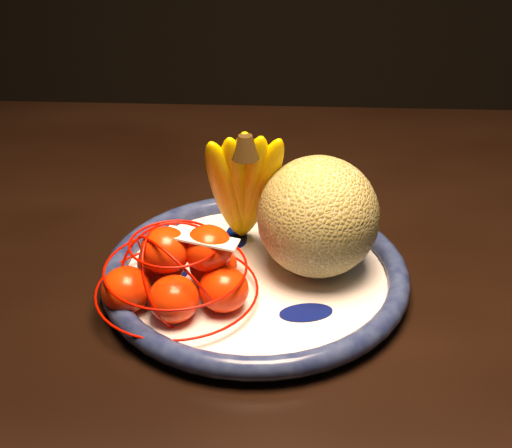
# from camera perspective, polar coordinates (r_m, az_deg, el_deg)

# --- Properties ---
(dining_table) EXTENTS (1.46, 0.89, 0.72)m
(dining_table) POSITION_cam_1_polar(r_m,az_deg,el_deg) (0.89, -0.42, -5.29)
(dining_table) COLOR black
(dining_table) RESTS_ON ground
(fruit_bowl) EXTENTS (0.33, 0.33, 0.03)m
(fruit_bowl) POSITION_cam_1_polar(r_m,az_deg,el_deg) (0.76, -0.05, -4.08)
(fruit_bowl) COLOR white
(fruit_bowl) RESTS_ON dining_table
(cantaloupe) EXTENTS (0.13, 0.13, 0.13)m
(cantaloupe) POSITION_cam_1_polar(r_m,az_deg,el_deg) (0.74, 4.98, 0.59)
(cantaloupe) COLOR olive
(cantaloupe) RESTS_ON fruit_bowl
(banana_bunch) EXTENTS (0.11, 0.10, 0.16)m
(banana_bunch) POSITION_cam_1_polar(r_m,az_deg,el_deg) (0.76, -1.04, 3.27)
(banana_bunch) COLOR #F4C500
(banana_bunch) RESTS_ON fruit_bowl
(mandarin_bag) EXTENTS (0.18, 0.18, 0.10)m
(mandarin_bag) POSITION_cam_1_polar(r_m,az_deg,el_deg) (0.71, -6.06, -3.89)
(mandarin_bag) COLOR #FF2D00
(mandarin_bag) RESTS_ON fruit_bowl
(price_tag) EXTENTS (0.07, 0.04, 0.01)m
(price_tag) POSITION_cam_1_polar(r_m,az_deg,el_deg) (0.69, -4.40, -1.15)
(price_tag) COLOR white
(price_tag) RESTS_ON mandarin_bag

